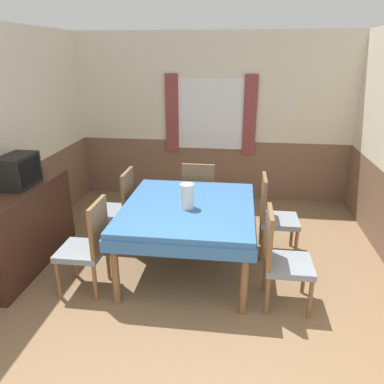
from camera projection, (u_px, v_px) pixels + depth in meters
name	position (u px, v px, depth m)	size (l,w,h in m)	color
wall_back	(213.00, 119.00, 5.91)	(4.70, 0.10, 2.60)	silver
dining_table	(189.00, 214.00, 3.99)	(1.40, 1.57, 0.77)	#386BA8
chair_right_near	(281.00, 257.00, 3.47)	(0.44, 0.44, 0.96)	brown
chair_right_far	(273.00, 214.00, 4.39)	(0.44, 0.44, 0.96)	brown
chair_left_near	(88.00, 244.00, 3.70)	(0.44, 0.44, 0.96)	brown
chair_head_window	(199.00, 194.00, 4.99)	(0.44, 0.44, 0.96)	brown
chair_left_far	(119.00, 206.00, 4.61)	(0.44, 0.44, 0.96)	brown
sideboard	(23.00, 227.00, 4.14)	(0.46, 1.55, 0.93)	#3D2319
tv	(18.00, 171.00, 3.99)	(0.29, 0.47, 0.34)	black
vase	(187.00, 196.00, 3.84)	(0.15, 0.15, 0.26)	silver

